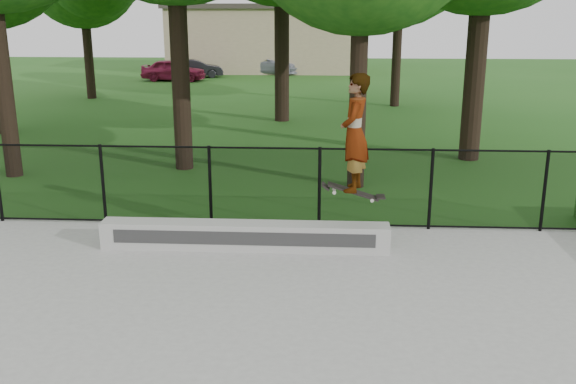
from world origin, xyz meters
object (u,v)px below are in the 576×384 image
car_a (174,70)px  skater_airborne (355,135)px  grind_ledge (245,236)px  car_c (264,63)px  car_b (195,69)px

car_a → skater_airborne: bearing=-156.9°
grind_ledge → car_c: bearing=94.8°
car_b → car_c: 4.68m
skater_airborne → car_a: bearing=108.9°
car_a → car_b: bearing=-20.2°
skater_airborne → car_c: bearing=98.0°
grind_ledge → skater_airborne: size_ratio=2.34×
grind_ledge → skater_airborne: bearing=-4.1°
car_c → skater_airborne: (4.38, -31.27, 1.36)m
car_b → car_c: size_ratio=0.68×
grind_ledge → car_a: bearing=105.5°
car_c → skater_airborne: skater_airborne is taller
car_a → skater_airborne: (9.16, -26.77, 1.42)m
grind_ledge → car_a: 27.65m
grind_ledge → skater_airborne: skater_airborne is taller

